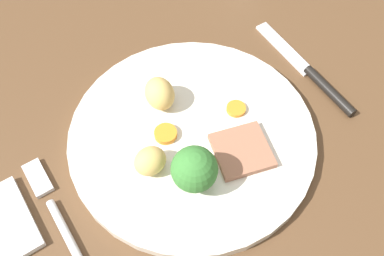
{
  "coord_description": "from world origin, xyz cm",
  "views": [
    {
      "loc": [
        -13.08,
        -24.87,
        46.79
      ],
      "look_at": [
        1.47,
        -2.95,
        6.0
      ],
      "focal_mm": 39.83,
      "sensor_mm": 36.0,
      "label": 1
    }
  ],
  "objects_px": {
    "dinner_plate": "(192,136)",
    "fork": "(55,212)",
    "carrot_coin_back": "(236,109)",
    "knife": "(312,74)",
    "carrot_coin_front": "(166,134)",
    "broccoli_floret": "(194,169)",
    "meat_slice_main": "(242,151)",
    "roast_potato_left": "(150,161)",
    "roast_potato_right": "(160,94)"
  },
  "relations": [
    {
      "from": "dinner_plate",
      "to": "fork",
      "type": "distance_m",
      "value": 0.17
    },
    {
      "from": "dinner_plate",
      "to": "fork",
      "type": "relative_size",
      "value": 1.89
    },
    {
      "from": "carrot_coin_back",
      "to": "knife",
      "type": "bearing_deg",
      "value": -1.94
    },
    {
      "from": "carrot_coin_front",
      "to": "broccoli_floret",
      "type": "relative_size",
      "value": 0.48
    },
    {
      "from": "meat_slice_main",
      "to": "carrot_coin_back",
      "type": "distance_m",
      "value": 0.06
    },
    {
      "from": "fork",
      "to": "knife",
      "type": "relative_size",
      "value": 0.82
    },
    {
      "from": "broccoli_floret",
      "to": "fork",
      "type": "xyz_separation_m",
      "value": [
        -0.14,
        0.06,
        -0.04
      ]
    },
    {
      "from": "roast_potato_left",
      "to": "roast_potato_right",
      "type": "height_order",
      "value": "roast_potato_right"
    },
    {
      "from": "roast_potato_left",
      "to": "carrot_coin_back",
      "type": "height_order",
      "value": "roast_potato_left"
    },
    {
      "from": "roast_potato_right",
      "to": "broccoli_floret",
      "type": "height_order",
      "value": "broccoli_floret"
    },
    {
      "from": "broccoli_floret",
      "to": "fork",
      "type": "distance_m",
      "value": 0.16
    },
    {
      "from": "roast_potato_right",
      "to": "meat_slice_main",
      "type": "bearing_deg",
      "value": -69.75
    },
    {
      "from": "meat_slice_main",
      "to": "carrot_coin_back",
      "type": "xyz_separation_m",
      "value": [
        0.03,
        0.05,
        -0.0
      ]
    },
    {
      "from": "roast_potato_left",
      "to": "carrot_coin_back",
      "type": "xyz_separation_m",
      "value": [
        0.12,
        0.01,
        -0.01
      ]
    },
    {
      "from": "carrot_coin_back",
      "to": "knife",
      "type": "xyz_separation_m",
      "value": [
        0.12,
        -0.0,
        -0.01
      ]
    },
    {
      "from": "roast_potato_right",
      "to": "broccoli_floret",
      "type": "bearing_deg",
      "value": -102.65
    },
    {
      "from": "dinner_plate",
      "to": "carrot_coin_back",
      "type": "height_order",
      "value": "carrot_coin_back"
    },
    {
      "from": "broccoli_floret",
      "to": "dinner_plate",
      "type": "bearing_deg",
      "value": 58.61
    },
    {
      "from": "meat_slice_main",
      "to": "carrot_coin_front",
      "type": "height_order",
      "value": "meat_slice_main"
    },
    {
      "from": "dinner_plate",
      "to": "meat_slice_main",
      "type": "height_order",
      "value": "meat_slice_main"
    },
    {
      "from": "knife",
      "to": "roast_potato_right",
      "type": "bearing_deg",
      "value": 73.47
    },
    {
      "from": "carrot_coin_front",
      "to": "fork",
      "type": "relative_size",
      "value": 0.17
    },
    {
      "from": "carrot_coin_back",
      "to": "roast_potato_left",
      "type": "bearing_deg",
      "value": -175.06
    },
    {
      "from": "knife",
      "to": "broccoli_floret",
      "type": "bearing_deg",
      "value": 104.12
    },
    {
      "from": "dinner_plate",
      "to": "fork",
      "type": "height_order",
      "value": "dinner_plate"
    },
    {
      "from": "meat_slice_main",
      "to": "broccoli_floret",
      "type": "xyz_separation_m",
      "value": [
        -0.07,
        -0.0,
        0.03
      ]
    },
    {
      "from": "meat_slice_main",
      "to": "roast_potato_right",
      "type": "distance_m",
      "value": 0.12
    },
    {
      "from": "carrot_coin_front",
      "to": "roast_potato_right",
      "type": "bearing_deg",
      "value": 65.98
    },
    {
      "from": "dinner_plate",
      "to": "knife",
      "type": "distance_m",
      "value": 0.18
    },
    {
      "from": "carrot_coin_back",
      "to": "meat_slice_main",
      "type": "bearing_deg",
      "value": -120.72
    },
    {
      "from": "broccoli_floret",
      "to": "roast_potato_right",
      "type": "bearing_deg",
      "value": 77.35
    },
    {
      "from": "carrot_coin_front",
      "to": "carrot_coin_back",
      "type": "height_order",
      "value": "carrot_coin_front"
    },
    {
      "from": "broccoli_floret",
      "to": "carrot_coin_front",
      "type": "bearing_deg",
      "value": 85.11
    },
    {
      "from": "roast_potato_right",
      "to": "fork",
      "type": "relative_size",
      "value": 0.27
    },
    {
      "from": "broccoli_floret",
      "to": "knife",
      "type": "height_order",
      "value": "broccoli_floret"
    },
    {
      "from": "roast_potato_left",
      "to": "carrot_coin_front",
      "type": "relative_size",
      "value": 1.36
    },
    {
      "from": "roast_potato_right",
      "to": "carrot_coin_back",
      "type": "bearing_deg",
      "value": -39.83
    },
    {
      "from": "roast_potato_left",
      "to": "dinner_plate",
      "type": "bearing_deg",
      "value": 11.75
    },
    {
      "from": "meat_slice_main",
      "to": "carrot_coin_front",
      "type": "xyz_separation_m",
      "value": [
        -0.06,
        0.07,
        -0.0
      ]
    },
    {
      "from": "dinner_plate",
      "to": "roast_potato_left",
      "type": "relative_size",
      "value": 8.01
    },
    {
      "from": "broccoli_floret",
      "to": "fork",
      "type": "height_order",
      "value": "broccoli_floret"
    },
    {
      "from": "roast_potato_left",
      "to": "fork",
      "type": "distance_m",
      "value": 0.11
    },
    {
      "from": "dinner_plate",
      "to": "knife",
      "type": "relative_size",
      "value": 1.55
    },
    {
      "from": "carrot_coin_back",
      "to": "broccoli_floret",
      "type": "bearing_deg",
      "value": -151.29
    },
    {
      "from": "meat_slice_main",
      "to": "broccoli_floret",
      "type": "height_order",
      "value": "broccoli_floret"
    },
    {
      "from": "roast_potato_left",
      "to": "fork",
      "type": "xyz_separation_m",
      "value": [
        -0.11,
        0.02,
        -0.03
      ]
    },
    {
      "from": "meat_slice_main",
      "to": "dinner_plate",
      "type": "bearing_deg",
      "value": 121.2
    },
    {
      "from": "dinner_plate",
      "to": "roast_potato_left",
      "type": "height_order",
      "value": "roast_potato_left"
    },
    {
      "from": "meat_slice_main",
      "to": "knife",
      "type": "height_order",
      "value": "meat_slice_main"
    },
    {
      "from": "roast_potato_left",
      "to": "broccoli_floret",
      "type": "distance_m",
      "value": 0.05
    }
  ]
}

